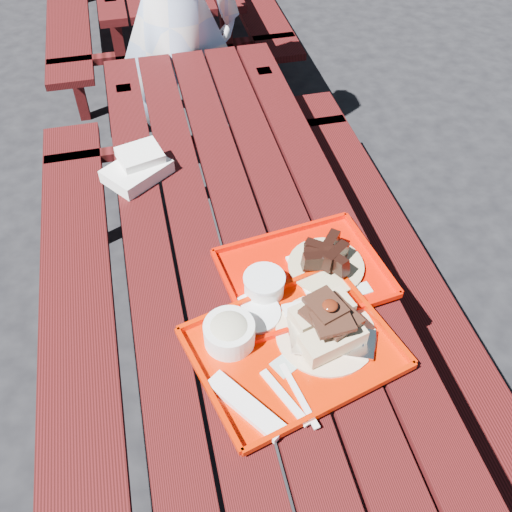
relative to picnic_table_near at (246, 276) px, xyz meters
name	(u,v)px	position (x,y,z in m)	size (l,w,h in m)	color
ground	(247,366)	(0.00, 0.00, -0.56)	(60.00, 60.00, 0.00)	black
picnic_table_near	(246,276)	(0.00, 0.00, 0.00)	(1.41, 2.40, 0.75)	#400C0E
near_tray	(289,337)	(0.02, -0.42, 0.23)	(0.58, 0.50, 0.16)	red
far_tray	(303,274)	(0.12, -0.21, 0.21)	(0.50, 0.41, 0.08)	red
white_cloth	(138,167)	(-0.29, 0.38, 0.23)	(0.26, 0.24, 0.08)	white
person	(173,15)	(-0.03, 1.36, 0.29)	(0.62, 0.41, 1.70)	#B7D0FF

